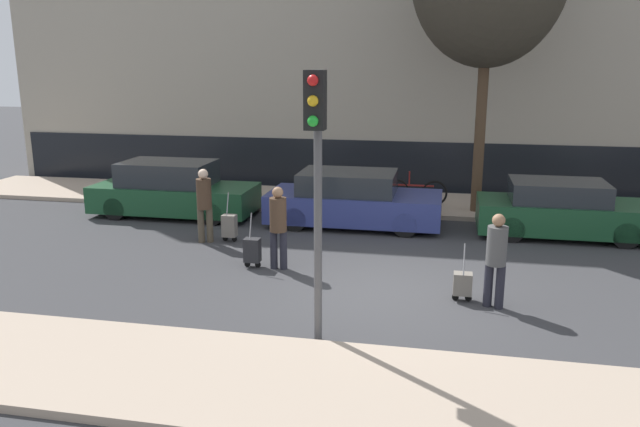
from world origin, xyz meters
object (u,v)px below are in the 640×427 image
object	(u,v)px
trolley_right	(463,284)
traffic_light	(316,155)
parked_car_0	(173,191)
trolley_left	(229,226)
pedestrian_right	(496,255)
parked_car_2	(562,210)
pedestrian_left	(204,201)
trolley_center	(252,250)
parked_car_1	(353,200)
parked_bicycle	(416,192)
pedestrian_center	(278,223)

from	to	relation	value
trolley_right	traffic_light	world-z (taller)	traffic_light
parked_car_0	trolley_right	xyz separation A→B (m)	(7.59, -4.82, -0.37)
trolley_left	pedestrian_right	xyz separation A→B (m)	(5.76, -2.90, 0.55)
parked_car_2	trolley_right	distance (m)	5.30
parked_car_0	pedestrian_right	bearing A→B (deg)	-31.75
parked_car_0	pedestrian_left	bearing A→B (deg)	-51.34
parked_car_0	trolley_right	world-z (taller)	parked_car_0
pedestrian_left	trolley_center	distance (m)	2.30
parked_car_2	trolley_center	world-z (taller)	parked_car_2
parked_car_2	trolley_left	distance (m)	7.88
parked_car_1	trolley_right	xyz separation A→B (m)	(2.67, -4.75, -0.34)
trolley_left	trolley_right	size ratio (longest dim) A/B	1.12
traffic_light	parked_bicycle	bearing A→B (deg)	83.87
parked_car_1	pedestrian_left	world-z (taller)	pedestrian_left
parked_car_2	pedestrian_left	bearing A→B (deg)	-164.94
trolley_center	parked_car_0	bearing A→B (deg)	132.11
parked_car_2	traffic_light	xyz separation A→B (m)	(-4.53, -6.88, 2.20)
parked_car_1	pedestrian_center	xyz separation A→B (m)	(-0.94, -3.72, 0.31)
trolley_right	parked_car_1	bearing A→B (deg)	119.31
parked_car_1	parked_car_2	size ratio (longest dim) A/B	1.10
pedestrian_right	trolley_left	bearing A→B (deg)	174.07
parked_car_2	pedestrian_right	world-z (taller)	pedestrian_right
parked_car_0	trolley_center	xyz separation A→B (m)	(3.44, -3.80, -0.32)
parked_bicycle	pedestrian_center	bearing A→B (deg)	-112.50
parked_car_2	pedestrian_right	size ratio (longest dim) A/B	2.42
parked_car_0	trolley_left	bearing A→B (deg)	-42.01
parked_car_0	trolley_left	distance (m)	3.18
parked_car_2	trolley_right	xyz separation A→B (m)	(-2.37, -4.73, -0.32)
parked_car_1	pedestrian_right	world-z (taller)	pedestrian_right
trolley_left	parked_bicycle	world-z (taller)	trolley_left
parked_car_1	parked_car_2	xyz separation A→B (m)	(5.04, -0.02, -0.02)
parked_car_1	parked_bicycle	world-z (taller)	parked_car_1
parked_car_1	parked_car_2	world-z (taller)	parked_car_1
parked_car_2	trolley_right	bearing A→B (deg)	-116.63
parked_car_2	trolley_right	size ratio (longest dim) A/B	3.79
parked_car_1	pedestrian_left	bearing A→B (deg)	-144.52
pedestrian_right	parked_car_0	bearing A→B (deg)	169.05
parked_car_1	pedestrian_left	distance (m)	3.82
pedestrian_left	pedestrian_right	xyz separation A→B (m)	(6.28, -2.74, -0.05)
parked_car_2	trolley_right	world-z (taller)	parked_car_2
pedestrian_center	parked_car_1	bearing A→B (deg)	74.25
trolley_right	trolley_center	bearing A→B (deg)	166.23
trolley_center	pedestrian_right	world-z (taller)	pedestrian_right
parked_car_2	parked_bicycle	xyz separation A→B (m)	(-3.56, 2.14, -0.14)
parked_car_1	parked_bicycle	xyz separation A→B (m)	(1.48, 2.12, -0.16)
pedestrian_center	trolley_center	size ratio (longest dim) A/B	1.48
pedestrian_left	pedestrian_right	distance (m)	6.85
parked_bicycle	parked_car_0	bearing A→B (deg)	-162.26
pedestrian_left	pedestrian_center	xyz separation A→B (m)	(2.16, -1.51, -0.02)
pedestrian_center	trolley_center	distance (m)	0.81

